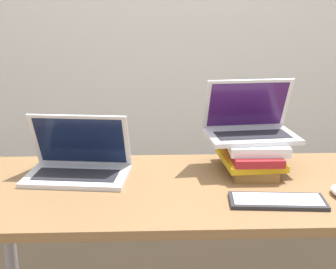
% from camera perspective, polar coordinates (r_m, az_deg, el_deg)
% --- Properties ---
extents(wall_back, '(8.00, 0.05, 2.70)m').
position_cam_1_polar(wall_back, '(2.67, 0.91, 15.73)').
color(wall_back, silver).
rests_on(wall_back, ground_plane).
extents(desk, '(1.57, 0.65, 0.76)m').
position_cam_1_polar(desk, '(1.64, 3.01, -9.04)').
color(desk, brown).
rests_on(desk, ground_plane).
extents(laptop_left, '(0.38, 0.27, 0.22)m').
position_cam_1_polar(laptop_left, '(1.69, -10.87, -3.52)').
color(laptop_left, silver).
rests_on(laptop_left, desk).
extents(book_stack, '(0.24, 0.29, 0.12)m').
position_cam_1_polar(book_stack, '(1.74, 10.23, -2.43)').
color(book_stack, olive).
rests_on(book_stack, desk).
extents(laptop_on_books, '(0.34, 0.25, 0.21)m').
position_cam_1_polar(laptop_on_books, '(1.75, 9.95, 1.12)').
color(laptop_on_books, silver).
rests_on(laptop_on_books, book_stack).
extents(wireless_keyboard, '(0.30, 0.14, 0.01)m').
position_cam_1_polar(wireless_keyboard, '(1.50, 13.19, -7.88)').
color(wireless_keyboard, '#28282D').
rests_on(wireless_keyboard, desk).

